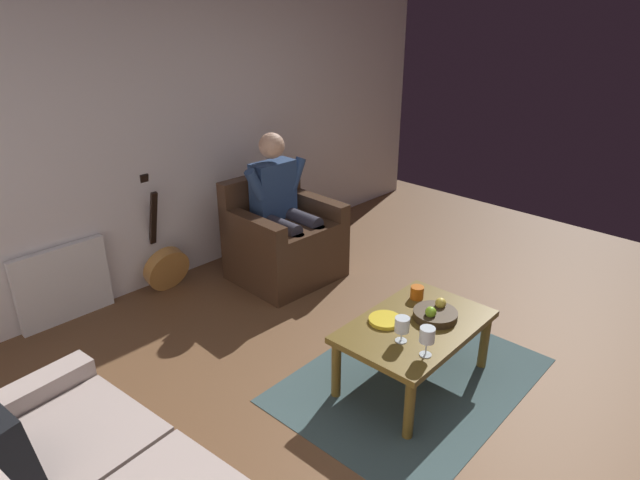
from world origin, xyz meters
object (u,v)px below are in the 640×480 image
(wine_glass_near, at_px, (402,326))
(fruit_bowl, at_px, (435,314))
(candle_jar, at_px, (417,293))
(guitar, at_px, (166,265))
(person_seated, at_px, (283,203))
(wine_glass_far, at_px, (427,336))
(decorative_dish, at_px, (385,320))
(armchair, at_px, (283,242))
(coffee_table, at_px, (415,332))

(wine_glass_near, height_order, fruit_bowl, wine_glass_near)
(wine_glass_near, relative_size, candle_jar, 1.78)
(guitar, bearing_deg, fruit_bowl, 103.73)
(person_seated, bearing_deg, guitar, -30.92)
(person_seated, bearing_deg, wine_glass_near, 70.83)
(wine_glass_far, distance_m, decorative_dish, 0.41)
(wine_glass_far, relative_size, decorative_dish, 0.86)
(armchair, xyz_separation_m, decorative_dish, (0.55, 1.53, 0.11))
(decorative_dish, bearing_deg, candle_jar, -175.87)
(candle_jar, bearing_deg, person_seated, -96.41)
(coffee_table, bearing_deg, armchair, -104.53)
(armchair, height_order, decorative_dish, armchair)
(coffee_table, relative_size, guitar, 1.01)
(person_seated, xyz_separation_m, decorative_dish, (0.55, 1.52, -0.25))
(guitar, bearing_deg, wine_glass_near, 95.00)
(coffee_table, height_order, wine_glass_near, wine_glass_near)
(fruit_bowl, bearing_deg, wine_glass_far, 25.63)
(coffee_table, height_order, fruit_bowl, fruit_bowl)
(armchair, relative_size, coffee_table, 0.88)
(armchair, bearing_deg, person_seated, 90.00)
(guitar, height_order, decorative_dish, guitar)
(wine_glass_far, bearing_deg, decorative_dish, -107.79)
(wine_glass_far, height_order, candle_jar, wine_glass_far)
(wine_glass_near, height_order, decorative_dish, wine_glass_near)
(coffee_table, bearing_deg, wine_glass_far, 44.19)
(coffee_table, bearing_deg, wine_glass_near, 12.09)
(coffee_table, distance_m, wine_glass_near, 0.28)
(wine_glass_near, xyz_separation_m, decorative_dish, (-0.10, -0.20, -0.09))
(armchair, xyz_separation_m, fruit_bowl, (0.30, 1.73, 0.13))
(wine_glass_far, bearing_deg, person_seated, -109.45)
(wine_glass_far, relative_size, fruit_bowl, 0.64)
(armchair, relative_size, wine_glass_far, 4.91)
(coffee_table, xyz_separation_m, wine_glass_far, (0.24, 0.23, 0.18))
(armchair, xyz_separation_m, wine_glass_far, (0.67, 1.91, 0.23))
(guitar, xyz_separation_m, wine_glass_far, (-0.18, 2.44, 0.33))
(armchair, height_order, person_seated, person_seated)
(fruit_bowl, xyz_separation_m, decorative_dish, (0.25, -0.20, -0.02))
(wine_glass_near, bearing_deg, coffee_table, -167.91)
(fruit_bowl, height_order, decorative_dish, fruit_bowl)
(person_seated, distance_m, fruit_bowl, 1.76)
(wine_glass_far, distance_m, fruit_bowl, 0.42)
(fruit_bowl, height_order, candle_jar, fruit_bowl)
(wine_glass_near, height_order, wine_glass_far, wine_glass_far)
(fruit_bowl, bearing_deg, coffee_table, -19.93)
(guitar, bearing_deg, candle_jar, 108.54)
(armchair, bearing_deg, guitar, -30.44)
(coffee_table, relative_size, wine_glass_far, 5.59)
(wine_glass_far, bearing_deg, fruit_bowl, -154.37)
(armchair, height_order, candle_jar, armchair)
(coffee_table, relative_size, wine_glass_near, 6.34)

